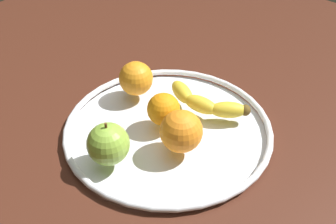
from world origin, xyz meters
The scene contains 7 objects.
ground_plane centered at (0.00, 0.00, -2.00)cm, with size 157.60×157.60×4.00cm, color #452015.
fruit_bowl centered at (0.00, 0.00, 0.92)cm, with size 39.03×39.03×1.80cm.
banana centered at (2.25, 8.35, 3.37)cm, with size 18.15×7.72×3.15cm.
apple centered at (-1.40, -13.27, 5.39)cm, with size 7.17×7.17×7.97cm.
orange_center centered at (-1.09, 0.06, 4.87)cm, with size 6.15×6.15×6.15cm, color orange.
orange_back_right centered at (5.68, -3.12, 5.51)cm, with size 7.42×7.42×7.42cm, color orange.
orange_front_left centered at (-11.61, 3.46, 5.27)cm, with size 6.94×6.94×6.94cm, color orange.
Camera 1 is at (37.17, -42.57, 50.07)cm, focal length 42.55 mm.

